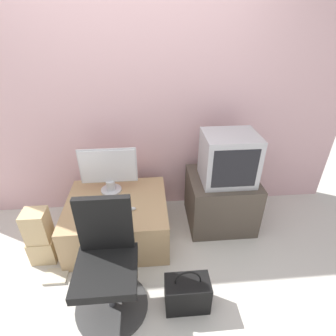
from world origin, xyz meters
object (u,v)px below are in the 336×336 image
at_px(mouse, 132,209).
at_px(crt_tv, 229,158).
at_px(handbag, 187,293).
at_px(cardboard_box_lower, 44,248).
at_px(keyboard, 108,210).
at_px(office_chair, 108,269).
at_px(main_monitor, 109,170).
at_px(book, 57,276).

bearing_deg(mouse, crt_tv, 15.04).
xyz_separation_m(mouse, handbag, (0.42, -0.66, -0.31)).
bearing_deg(cardboard_box_lower, keyboard, 9.67).
bearing_deg(cardboard_box_lower, office_chair, -36.56).
distance_m(keyboard, crt_tv, 1.22).
relative_size(crt_tv, handbag, 1.29).
xyz_separation_m(crt_tv, office_chair, (-1.09, -0.82, -0.43)).
xyz_separation_m(main_monitor, mouse, (0.22, -0.33, -0.22)).
xyz_separation_m(cardboard_box_lower, book, (0.15, -0.23, -0.11)).
height_order(main_monitor, mouse, main_monitor).
bearing_deg(mouse, keyboard, 176.16).
distance_m(office_chair, book, 0.67).
xyz_separation_m(keyboard, cardboard_box_lower, (-0.60, -0.10, -0.32)).
bearing_deg(cardboard_box_lower, handbag, -24.85).
xyz_separation_m(office_chair, handbag, (0.58, -0.09, -0.23)).
bearing_deg(crt_tv, office_chair, -142.86).
relative_size(office_chair, book, 4.80).
relative_size(main_monitor, keyboard, 1.81).
bearing_deg(keyboard, cardboard_box_lower, -170.33).
bearing_deg(crt_tv, mouse, -164.96).
distance_m(mouse, office_chair, 0.60).
xyz_separation_m(keyboard, handbag, (0.64, -0.68, -0.30)).
bearing_deg(main_monitor, book, -124.93).
relative_size(mouse, crt_tv, 0.14).
bearing_deg(crt_tv, keyboard, -168.48).
bearing_deg(book, mouse, 25.46).
distance_m(crt_tv, handbag, 1.23).
relative_size(keyboard, cardboard_box_lower, 1.26).
xyz_separation_m(main_monitor, office_chair, (0.06, -0.90, -0.30)).
relative_size(mouse, handbag, 0.18).
bearing_deg(keyboard, handbag, -46.67).
distance_m(mouse, crt_tv, 1.02).
height_order(mouse, office_chair, office_chair).
xyz_separation_m(keyboard, mouse, (0.22, -0.01, 0.01)).
bearing_deg(handbag, mouse, 122.21).
bearing_deg(office_chair, main_monitor, 93.52).
height_order(main_monitor, handbag, main_monitor).
bearing_deg(mouse, book, -154.54).
xyz_separation_m(mouse, office_chair, (-0.16, -0.58, -0.08)).
xyz_separation_m(handbag, book, (-1.09, 0.34, -0.13)).
distance_m(keyboard, mouse, 0.22).
distance_m(crt_tv, cardboard_box_lower, 1.90).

